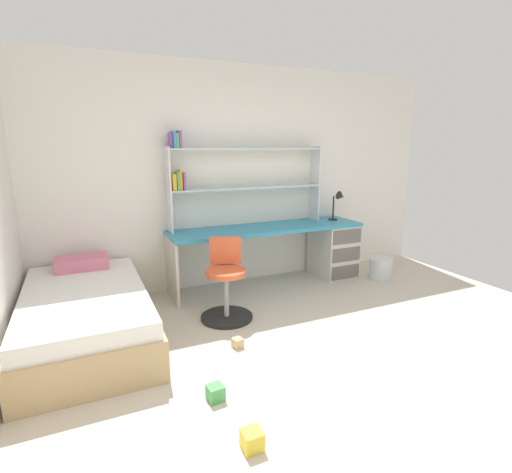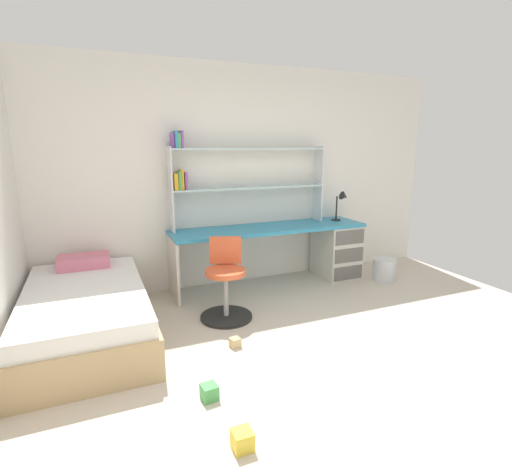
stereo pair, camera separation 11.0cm
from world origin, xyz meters
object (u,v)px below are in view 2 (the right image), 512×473
bookshelf_hutch (235,172)px  desk_lamp (342,201)px  toy_block_natural_1 (235,342)px  toy_block_yellow_2 (243,440)px  waste_bin (384,269)px  toy_block_green_0 (209,392)px  swivel_chair (226,287)px  desk (316,246)px  bed_platform (86,313)px

bookshelf_hutch → desk_lamp: bearing=-6.4°
desk_lamp → toy_block_natural_1: 2.55m
toy_block_natural_1 → toy_block_yellow_2: (-0.36, -1.12, 0.02)m
waste_bin → toy_block_natural_1: 2.54m
toy_block_green_0 → toy_block_yellow_2: size_ratio=0.93×
swivel_chair → toy_block_natural_1: bearing=-101.6°
desk → swivel_chair: size_ratio=2.99×
swivel_chair → bed_platform: size_ratio=0.43×
waste_bin → toy_block_yellow_2: waste_bin is taller
desk → toy_block_green_0: size_ratio=22.59×
toy_block_green_0 → bookshelf_hutch: bearing=65.6°
swivel_chair → toy_block_green_0: size_ratio=7.55×
bookshelf_hutch → desk_lamp: bookshelf_hutch is taller
desk_lamp → toy_block_natural_1: (-1.96, -1.32, -0.95)m
waste_bin → toy_block_yellow_2: 3.39m
bookshelf_hutch → toy_block_natural_1: size_ratio=23.76×
toy_block_green_0 → toy_block_natural_1: toy_block_green_0 is taller
desk → desk_lamp: desk_lamp is taller
desk_lamp → swivel_chair: bearing=-159.0°
desk → toy_block_natural_1: bearing=-140.6°
desk_lamp → toy_block_natural_1: size_ratio=4.73×
bed_platform → swivel_chair: bearing=-2.6°
toy_block_green_0 → toy_block_natural_1: size_ratio=1.31×
desk_lamp → toy_block_natural_1: desk_lamp is taller
bed_platform → toy_block_natural_1: bed_platform is taller
bookshelf_hutch → toy_block_natural_1: (-0.54, -1.48, -1.35)m
desk → swivel_chair: swivel_chair is taller
waste_bin → toy_block_green_0: 3.16m
swivel_chair → toy_block_yellow_2: swivel_chair is taller
bookshelf_hutch → bed_platform: (-1.71, -0.81, -1.15)m
desk → toy_block_yellow_2: desk is taller
bed_platform → waste_bin: bearing=3.8°
toy_block_green_0 → toy_block_natural_1: 0.73m
desk_lamp → toy_block_green_0: (-2.37, -1.92, -0.94)m
desk → bed_platform: 2.82m
desk_lamp → waste_bin: bearing=-45.7°
bed_platform → desk: bearing=12.9°
bookshelf_hutch → swivel_chair: bookshelf_hutch is taller
toy_block_green_0 → bed_platform: bearing=120.8°
waste_bin → bed_platform: bearing=-176.2°
desk → swivel_chair: (-1.45, -0.69, -0.11)m
desk_lamp → waste_bin: size_ratio=1.30×
desk → bookshelf_hutch: bookshelf_hutch is taller
toy_block_natural_1 → toy_block_yellow_2: toy_block_yellow_2 is taller
desk → bed_platform: (-2.74, -0.63, -0.19)m
swivel_chair → toy_block_yellow_2: bearing=-105.6°
swivel_chair → toy_block_yellow_2: (-0.48, -1.73, -0.26)m
bookshelf_hutch → desk_lamp: (1.42, -0.16, -0.40)m
bed_platform → desk_lamp: bearing=11.7°
bookshelf_hutch → swivel_chair: size_ratio=2.40×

